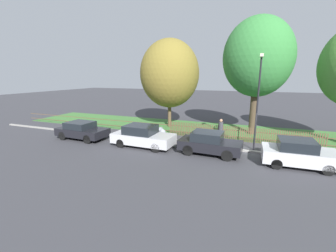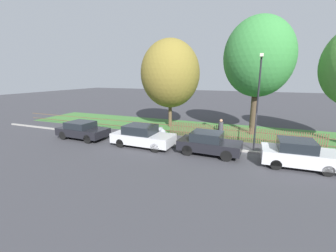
# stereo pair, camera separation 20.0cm
# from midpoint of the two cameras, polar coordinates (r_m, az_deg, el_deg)

# --- Properties ---
(ground_plane) EXTENTS (120.00, 120.00, 0.00)m
(ground_plane) POSITION_cam_midpoint_polar(r_m,az_deg,el_deg) (15.47, 17.24, -6.19)
(ground_plane) COLOR #38383D
(kerb_stone) EXTENTS (43.65, 0.20, 0.12)m
(kerb_stone) POSITION_cam_midpoint_polar(r_m,az_deg,el_deg) (15.54, 17.28, -5.87)
(kerb_stone) COLOR gray
(kerb_stone) RESTS_ON ground
(grass_strip) EXTENTS (43.65, 6.05, 0.01)m
(grass_strip) POSITION_cam_midpoint_polar(r_m,az_deg,el_deg) (20.69, 18.55, -1.52)
(grass_strip) COLOR #3D7033
(grass_strip) RESTS_ON ground
(park_fence) EXTENTS (43.65, 0.05, 1.13)m
(park_fence) POSITION_cam_midpoint_polar(r_m,az_deg,el_deg) (17.64, 18.05, -2.02)
(park_fence) COLOR brown
(park_fence) RESTS_ON ground
(parked_car_silver_hatchback) EXTENTS (4.02, 1.99, 1.35)m
(parked_car_silver_hatchback) POSITION_cam_midpoint_polar(r_m,az_deg,el_deg) (18.73, -20.63, -0.94)
(parked_car_silver_hatchback) COLOR black
(parked_car_silver_hatchback) RESTS_ON ground
(parked_car_black_saloon) EXTENTS (4.35, 1.96, 1.50)m
(parked_car_black_saloon) POSITION_cam_midpoint_polar(r_m,az_deg,el_deg) (15.73, -6.16, -2.52)
(parked_car_black_saloon) COLOR #BCBCC1
(parked_car_black_saloon) RESTS_ON ground
(parked_car_navy_estate) EXTENTS (3.89, 1.88, 1.43)m
(parked_car_navy_estate) POSITION_cam_midpoint_polar(r_m,az_deg,el_deg) (14.32, 10.73, -4.28)
(parked_car_navy_estate) COLOR black
(parked_car_navy_estate) RESTS_ON ground
(parked_car_red_compact) EXTENTS (3.82, 1.98, 1.49)m
(parked_car_red_compact) POSITION_cam_midpoint_polar(r_m,az_deg,el_deg) (14.12, 30.53, -6.10)
(parked_car_red_compact) COLOR #BCBCC1
(parked_car_red_compact) RESTS_ON ground
(covered_motorcycle) EXTENTS (1.89, 0.79, 0.95)m
(covered_motorcycle) POSITION_cam_midpoint_polar(r_m,az_deg,el_deg) (17.59, -2.87, -1.36)
(covered_motorcycle) COLOR black
(covered_motorcycle) RESTS_ON ground
(tree_nearest_kerb) EXTENTS (5.45, 5.45, 8.15)m
(tree_nearest_kerb) POSITION_cam_midpoint_polar(r_m,az_deg,el_deg) (21.36, 0.84, 13.13)
(tree_nearest_kerb) COLOR brown
(tree_nearest_kerb) RESTS_ON ground
(tree_behind_motorcycle) EXTENTS (5.44, 5.44, 9.40)m
(tree_behind_motorcycle) POSITION_cam_midpoint_polar(r_m,az_deg,el_deg) (19.89, 22.28, 15.80)
(tree_behind_motorcycle) COLOR #473828
(tree_behind_motorcycle) RESTS_ON ground
(pedestrian_near_fence) EXTENTS (0.49, 0.49, 1.73)m
(pedestrian_near_fence) POSITION_cam_midpoint_polar(r_m,az_deg,el_deg) (17.08, 13.55, -0.78)
(pedestrian_near_fence) COLOR black
(pedestrian_near_fence) RESTS_ON ground
(street_lamp) EXTENTS (0.20, 0.79, 6.12)m
(street_lamp) POSITION_cam_midpoint_polar(r_m,az_deg,el_deg) (15.30, 22.34, 7.84)
(street_lamp) COLOR black
(street_lamp) RESTS_ON ground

